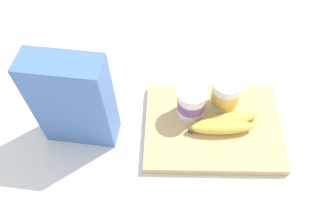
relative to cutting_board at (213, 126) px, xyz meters
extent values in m
plane|color=silver|center=(0.00, 0.00, -0.01)|extent=(2.40, 2.40, 0.00)
cube|color=tan|center=(0.00, 0.00, 0.00)|extent=(0.34, 0.26, 0.02)
cube|color=#4770B7|center=(-0.33, -0.01, 0.12)|extent=(0.18, 0.09, 0.25)
cylinder|color=white|center=(-0.06, 0.04, 0.05)|extent=(0.07, 0.07, 0.08)
cylinder|color=#7A4C99|center=(-0.06, 0.04, 0.05)|extent=(0.07, 0.07, 0.03)
cylinder|color=silver|center=(-0.06, 0.04, 0.09)|extent=(0.08, 0.08, 0.00)
cylinder|color=white|center=(0.03, 0.06, 0.05)|extent=(0.07, 0.07, 0.09)
cylinder|color=gold|center=(0.03, 0.06, 0.05)|extent=(0.07, 0.07, 0.05)
cylinder|color=silver|center=(0.03, 0.06, 0.10)|extent=(0.07, 0.07, 0.00)
ellipsoid|color=yellow|center=(0.02, -0.02, 0.03)|extent=(0.16, 0.05, 0.03)
ellipsoid|color=yellow|center=(0.03, 0.00, 0.03)|extent=(0.18, 0.08, 0.03)
cylinder|color=brown|center=(-0.06, -0.02, 0.02)|extent=(0.01, 0.01, 0.02)
camera|label=1|loc=(-0.11, -0.45, 0.70)|focal=35.13mm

